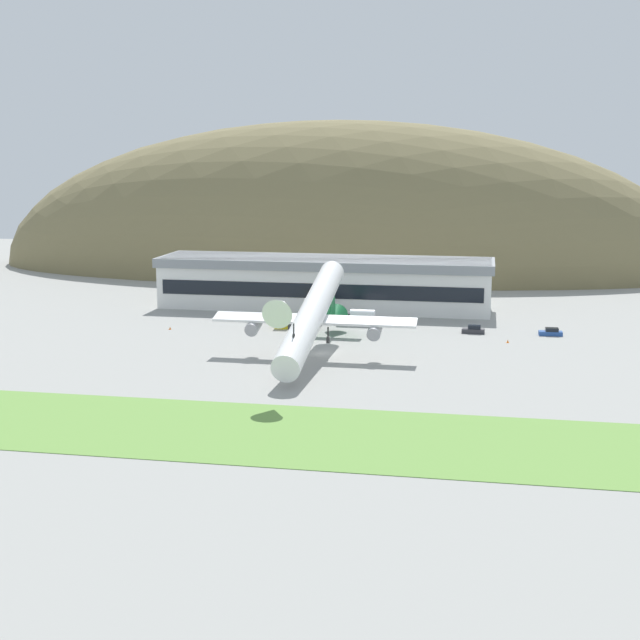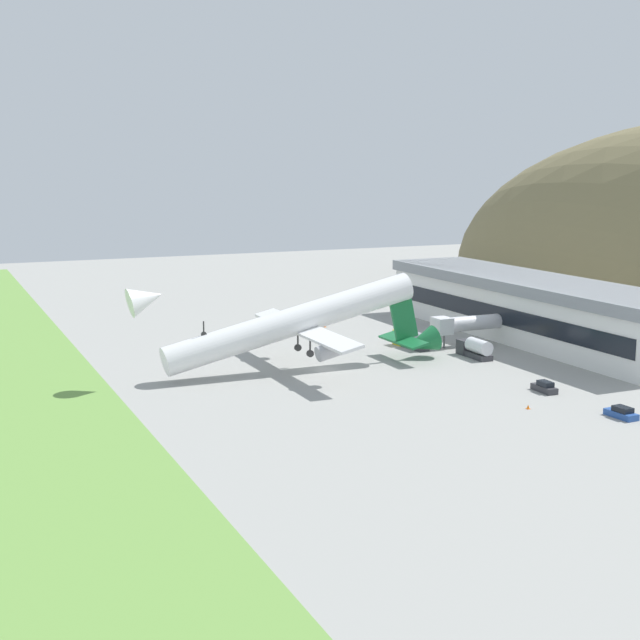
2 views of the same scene
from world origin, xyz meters
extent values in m
plane|color=gray|center=(0.00, 0.00, 0.00)|extent=(360.58, 360.58, 0.00)
cube|color=#669342|center=(0.00, -44.98, 0.04)|extent=(324.52, 24.26, 0.08)
cube|color=white|center=(-7.93, 45.31, 5.63)|extent=(73.05, 16.02, 11.25)
cube|color=gray|center=(-7.93, 45.31, 10.24)|extent=(74.25, 17.22, 2.03)
cube|color=black|center=(-7.93, 37.25, 5.06)|extent=(70.13, 0.16, 3.15)
cylinder|color=silver|center=(-6.60, 31.39, 4.00)|extent=(2.60, 11.83, 2.60)
cube|color=silver|center=(-6.60, 25.48, 4.00)|extent=(3.38, 2.86, 2.86)
cylinder|color=slate|center=(-6.60, 25.98, 2.00)|extent=(0.36, 0.36, 4.00)
cylinder|color=white|center=(-0.99, -5.08, 7.74)|extent=(4.41, 41.10, 13.30)
cone|color=white|center=(-0.99, -27.52, 12.77)|extent=(4.32, 5.68, 5.28)
cone|color=#196B38|center=(-0.99, 17.79, 2.62)|extent=(4.32, 6.54, 5.47)
cube|color=#196B38|center=(-0.99, 14.34, 8.04)|extent=(0.50, 5.91, 9.95)
cube|color=#196B38|center=(-0.99, 14.56, 3.34)|extent=(11.47, 3.09, 1.03)
cube|color=white|center=(-0.99, -3.07, 6.52)|extent=(34.74, 3.61, 1.23)
cylinder|color=#9E9EA3|center=(-11.41, -3.60, 5.09)|extent=(2.30, 4.02, 3.03)
cylinder|color=#9E9EA3|center=(9.43, -3.60, 5.09)|extent=(2.30, 4.02, 3.03)
cylinder|color=#2D2D2D|center=(-3.42, -3.07, 4.21)|extent=(0.28, 0.28, 2.20)
cylinder|color=#2D2D2D|center=(-3.42, -3.07, 3.11)|extent=(0.45, 1.10, 1.10)
cylinder|color=#2D2D2D|center=(1.44, -3.07, 4.21)|extent=(0.28, 0.28, 2.20)
cylinder|color=#2D2D2D|center=(1.44, -3.07, 3.11)|extent=(0.45, 1.10, 1.10)
cylinder|color=#2D2D2D|center=(-0.99, -19.13, 7.91)|extent=(0.22, 0.22, 1.98)
cylinder|color=#2D2D2D|center=(-0.99, -19.13, 6.92)|extent=(0.30, 0.83, 0.82)
cube|color=#333338|center=(25.31, 22.56, 0.43)|extent=(4.39, 1.84, 0.87)
cube|color=black|center=(25.52, 22.56, 1.22)|extent=(2.44, 1.51, 0.71)
cube|color=#264C99|center=(39.84, 23.19, 0.40)|extent=(4.46, 2.04, 0.81)
cube|color=black|center=(40.06, 23.20, 1.14)|extent=(2.48, 1.68, 0.66)
cube|color=gold|center=(-12.07, 20.64, 1.32)|extent=(2.83, 2.49, 2.65)
cube|color=black|center=(-13.43, 20.54, 1.80)|extent=(0.22, 1.96, 1.17)
cube|color=#38383D|center=(-7.91, 20.94, 0.45)|extent=(5.81, 2.48, 0.90)
cylinder|color=#999EA3|center=(-7.91, 20.94, 1.99)|extent=(5.53, 2.58, 2.19)
cube|color=#333338|center=(-0.58, 26.53, 1.25)|extent=(2.48, 2.52, 2.49)
cube|color=black|center=(-1.84, 26.54, 1.70)|extent=(0.10, 2.12, 1.10)
cube|color=#38383D|center=(3.26, 26.49, 0.45)|extent=(5.25, 2.30, 0.90)
cylinder|color=silver|center=(3.26, 26.49, 2.08)|extent=(4.99, 2.42, 2.37)
cube|color=orange|center=(-33.47, 15.34, 0.01)|extent=(0.52, 0.52, 0.03)
cone|color=orange|center=(-33.47, 15.34, 0.31)|extent=(0.40, 0.40, 0.55)
cube|color=orange|center=(31.71, 14.95, 0.01)|extent=(0.52, 0.52, 0.03)
cone|color=orange|center=(31.71, 14.95, 0.31)|extent=(0.40, 0.40, 0.55)
camera|label=1|loc=(27.23, -148.12, 34.39)|focal=50.00mm
camera|label=2|loc=(123.62, -56.27, 31.61)|focal=50.00mm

